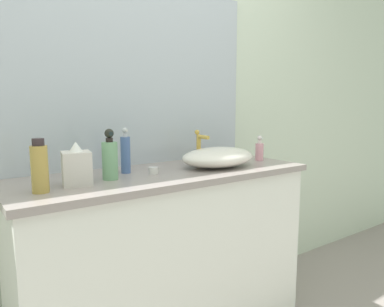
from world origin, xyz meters
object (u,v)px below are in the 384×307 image
lotion_bottle (110,158)px  candle_jar (153,171)px  soap_dispenser (126,153)px  sink_basin (218,157)px  spray_can (259,150)px  perfume_bottle (40,167)px  tissue_box (77,166)px

lotion_bottle → candle_jar: 0.23m
lotion_bottle → soap_dispenser: bearing=39.2°
sink_basin → soap_dispenser: soap_dispenser is taller
sink_basin → spray_can: (0.34, 0.03, 0.01)m
sink_basin → soap_dispenser: 0.48m
perfume_bottle → tissue_box: (0.15, 0.05, -0.02)m
lotion_bottle → tissue_box: (-0.15, -0.02, -0.02)m
lotion_bottle → candle_jar: (0.21, -0.00, -0.08)m
spray_can → candle_jar: bearing=-179.8°
lotion_bottle → candle_jar: bearing=-0.9°
spray_can → tissue_box: size_ratio=0.82×
soap_dispenser → tissue_box: bearing=-156.3°
sink_basin → candle_jar: 0.37m
lotion_bottle → perfume_bottle: lotion_bottle is taller
tissue_box → candle_jar: tissue_box is taller
tissue_box → perfume_bottle: bearing=-162.4°
perfume_bottle → spray_can: bearing=3.3°
sink_basin → lotion_bottle: (-0.58, 0.03, 0.04)m
perfume_bottle → candle_jar: bearing=7.4°
sink_basin → spray_can: 0.34m
sink_basin → tissue_box: 0.74m
soap_dispenser → candle_jar: 0.16m
spray_can → tissue_box: tissue_box is taller
soap_dispenser → lotion_bottle: size_ratio=0.98×
lotion_bottle → perfume_bottle: size_ratio=1.09×
lotion_bottle → tissue_box: 0.16m
soap_dispenser → lotion_bottle: 0.15m
lotion_bottle → tissue_box: bearing=-171.6°
sink_basin → lotion_bottle: 0.59m
lotion_bottle → perfume_bottle: 0.31m
tissue_box → candle_jar: (0.37, 0.02, -0.06)m
soap_dispenser → lotion_bottle: (-0.12, -0.10, -0.00)m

